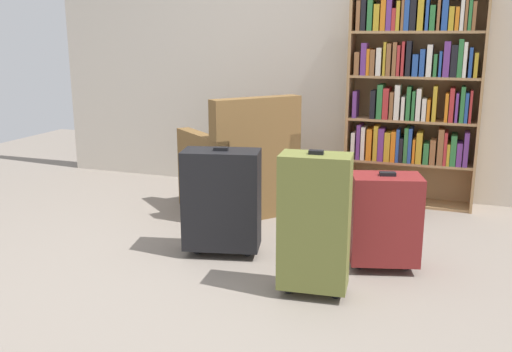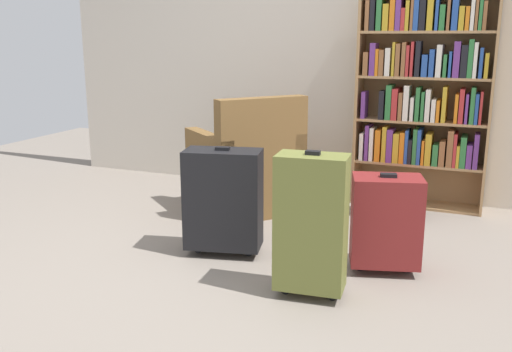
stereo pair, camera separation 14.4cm
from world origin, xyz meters
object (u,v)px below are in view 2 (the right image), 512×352
mug (303,220)px  suitcase_black (223,199)px  bookshelf (423,90)px  suitcase_dark_red (386,221)px  suitcase_olive (311,223)px  storage_box (392,199)px  armchair (247,170)px

mug → suitcase_black: bearing=-113.5°
bookshelf → mug: bearing=-128.9°
suitcase_black → suitcase_dark_red: suitcase_black is taller
mug → suitcase_dark_red: bearing=-41.0°
mug → suitcase_dark_red: suitcase_dark_red is taller
suitcase_black → suitcase_olive: bearing=-28.9°
storage_box → suitcase_dark_red: (0.12, -1.05, 0.17)m
storage_box → suitcase_olive: (-0.18, -1.53, 0.27)m
storage_box → mug: bearing=-139.7°
mug → suitcase_dark_red: size_ratio=0.21×
bookshelf → storage_box: (-0.13, -0.37, -0.78)m
bookshelf → armchair: size_ratio=1.70×
storage_box → suitcase_dark_red: bearing=-83.5°
armchair → storage_box: (1.08, 0.26, -0.18)m
suitcase_olive → suitcase_dark_red: suitcase_olive is taller
bookshelf → storage_box: bookshelf is taller
mug → armchair: bearing=158.2°
armchair → storage_box: armchair is taller
mug → storage_box: 0.73m
suitcase_black → suitcase_dark_red: (0.97, 0.11, -0.05)m
armchair → storage_box: 1.12m
suitcase_dark_red → mug: bearing=139.0°
armchair → suitcase_dark_red: size_ratio=1.70×
armchair → suitcase_olive: bearing=-54.8°
armchair → suitcase_black: size_ratio=1.45×
suitcase_black → armchair: bearing=104.2°
armchair → suitcase_black: 0.93m
armchair → suitcase_dark_red: armchair is taller
bookshelf → suitcase_dark_red: size_ratio=2.89×
mug → suitcase_dark_red: (0.67, -0.58, 0.26)m
suitcase_black → suitcase_dark_red: size_ratio=1.17×
suitcase_black → bookshelf: bearing=57.4°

